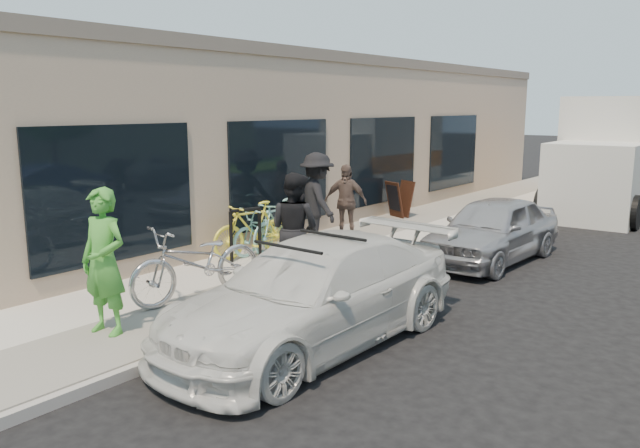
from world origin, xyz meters
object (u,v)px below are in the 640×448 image
Objects in this scene: bystander_a at (317,201)px; man_standing at (295,229)px; moving_truck at (616,160)px; sandwich_board at (399,199)px; tandem_bike at (198,262)px; cruiser_bike_c at (253,230)px; cruiser_bike_a at (279,225)px; bystander_b at (345,202)px; bike_rack at (245,229)px; sedan_silver at (492,229)px; cruiser_bike_b at (269,230)px; woman_rider at (104,262)px; sedan_white at (314,294)px.

man_standing is at bearing 146.99° from bystander_a.
sandwich_board is at bearing -125.48° from moving_truck.
tandem_bike is 1.19× the size of man_standing.
bystander_a is at bearing 83.56° from cruiser_bike_c.
bystander_b is (0.36, 1.74, 0.30)m from cruiser_bike_a.
man_standing is (1.77, -0.66, 0.31)m from bike_rack.
sandwich_board is at bearing 148.36° from sedan_silver.
cruiser_bike_b is 1.00× the size of cruiser_bike_c.
cruiser_bike_a is 1.80m from bystander_b.
bystander_b is at bearing 88.46° from woman_rider.
sandwich_board is 0.53× the size of cruiser_bike_b.
sandwich_board is 0.53× the size of cruiser_bike_c.
cruiser_bike_c is at bearing -110.67° from moving_truck.
bystander_a reaches higher than tandem_bike.
cruiser_bike_a is (-1.39, 4.79, -0.42)m from woman_rider.
sandwich_board is (-0.13, 5.71, -0.12)m from bike_rack.
man_standing is 1.07× the size of cruiser_bike_a.
bike_rack is 12.11m from moving_truck.
woman_rider is (-2.07, -7.12, 0.45)m from sedan_silver.
sedan_silver is at bearing 53.90° from cruiser_bike_c.
bystander_b is at bearing -113.04° from moving_truck.
sedan_white is 2.65m from woman_rider.
sandwich_board is 0.48× the size of bystander_a.
cruiser_bike_c reaches higher than sandwich_board.
woman_rider is at bearing -139.30° from sedan_white.
woman_rider is at bearing 126.04° from bystander_a.
bystander_a reaches higher than woman_rider.
woman_rider reaches higher than man_standing.
moving_truck reaches higher than cruiser_bike_a.
cruiser_bike_a is (-1.80, 1.63, -0.40)m from man_standing.
bike_rack is 4.06m from sedan_white.
sedan_white is 2.40× the size of bystander_a.
sedan_white is 2.56× the size of man_standing.
cruiser_bike_c reaches higher than cruiser_bike_b.
cruiser_bike_b is (-0.03, 0.68, -0.13)m from bike_rack.
moving_truck is 3.71× the size of man_standing.
moving_truck is 9.44m from bystander_b.
bystander_a reaches higher than bike_rack.
cruiser_bike_b is (-1.23, 2.86, -0.11)m from tandem_bike.
moving_truck is at bearing 64.20° from cruiser_bike_a.
sedan_silver is at bearing 43.92° from bike_rack.
cruiser_bike_c is 2.50m from bystander_b.
man_standing is at bearing -30.24° from cruiser_bike_b.
cruiser_bike_a is at bearing 95.75° from cruiser_bike_b.
bystander_a is (0.48, 1.36, 0.44)m from cruiser_bike_c.
bike_rack is 0.51× the size of bystander_a.
moving_truck reaches higher than woman_rider.
cruiser_bike_c reaches higher than bike_rack.
moving_truck is at bearing 91.42° from sedan_white.
cruiser_bike_b is at bearing -97.04° from cruiser_bike_a.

